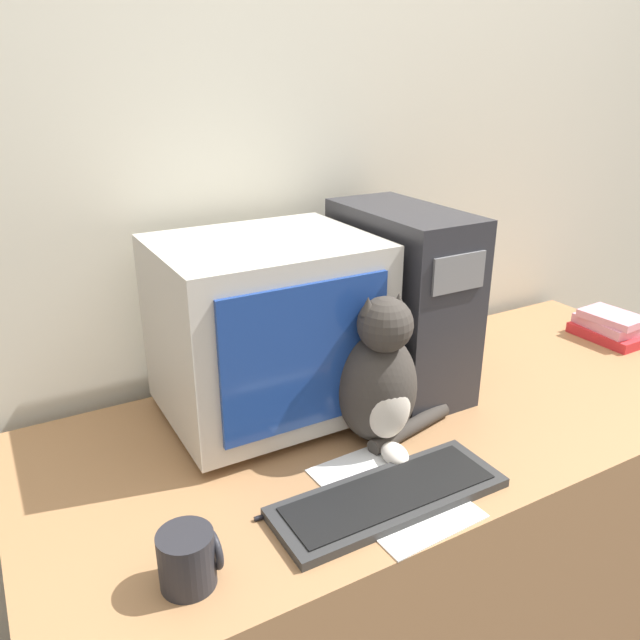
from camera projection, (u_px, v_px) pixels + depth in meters
name	position (u px, v px, depth m)	size (l,w,h in m)	color
wall_back	(323.00, 155.00, 1.62)	(7.00, 0.05, 2.50)	beige
desk	(408.00, 531.00, 1.60)	(1.78, 0.75, 0.71)	#9E7047
crt_monitor	(267.00, 328.00, 1.38)	(0.46, 0.38, 0.41)	#BCB7AD
computer_tower	(400.00, 300.00, 1.52)	(0.20, 0.40, 0.45)	#28282D
keyboard	(389.00, 496.00, 1.16)	(0.45, 0.16, 0.02)	#2D2D2D
cat	(380.00, 381.00, 1.30)	(0.29, 0.24, 0.34)	#38332D
book_stack	(610.00, 326.00, 1.85)	(0.15, 0.20, 0.08)	red
pen	(295.00, 507.00, 1.14)	(0.16, 0.02, 0.01)	black
paper_sheet	(392.00, 492.00, 1.18)	(0.22, 0.31, 0.00)	white
mug	(189.00, 559.00, 0.96)	(0.09, 0.09, 0.09)	#232328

